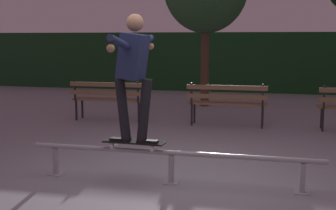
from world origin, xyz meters
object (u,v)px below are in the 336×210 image
at_px(grind_rail, 171,158).
at_px(park_bench_leftmost, 108,96).
at_px(park_bench_left_center, 227,100).
at_px(skateboarder, 133,67).
at_px(skateboard, 134,142).

distance_m(grind_rail, park_bench_leftmost, 4.53).
relative_size(grind_rail, park_bench_left_center, 2.27).
relative_size(skateboarder, park_bench_leftmost, 0.97).
xyz_separation_m(skateboarder, park_bench_leftmost, (-1.85, 3.89, -0.88)).
xyz_separation_m(park_bench_leftmost, park_bench_left_center, (2.54, 0.00, 0.00)).
bearing_deg(skateboard, grind_rail, 0.00).
relative_size(grind_rail, skateboarder, 2.34).
height_order(grind_rail, park_bench_leftmost, park_bench_leftmost).
distance_m(park_bench_leftmost, park_bench_left_center, 2.54).
relative_size(skateboarder, park_bench_left_center, 0.97).
bearing_deg(grind_rail, park_bench_left_center, 86.73).
height_order(grind_rail, park_bench_left_center, park_bench_left_center).
height_order(skateboard, skateboarder, skateboarder).
xyz_separation_m(grind_rail, skateboard, (-0.48, -0.00, 0.17)).
distance_m(grind_rail, park_bench_left_center, 3.90).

